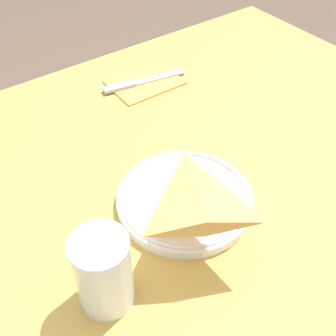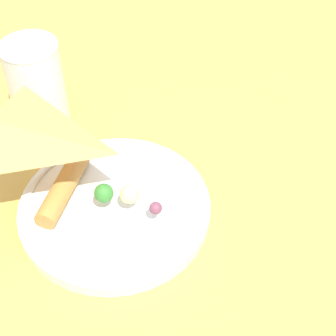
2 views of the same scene
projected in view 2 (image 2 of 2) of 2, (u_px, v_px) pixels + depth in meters
dining_table at (186, 276)px, 0.66m from camera, size 1.18×0.82×0.77m
plate_pizza at (115, 205)px, 0.58m from camera, size 0.22×0.22×0.05m
milk_glass at (37, 85)px, 0.66m from camera, size 0.07×0.07×0.12m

